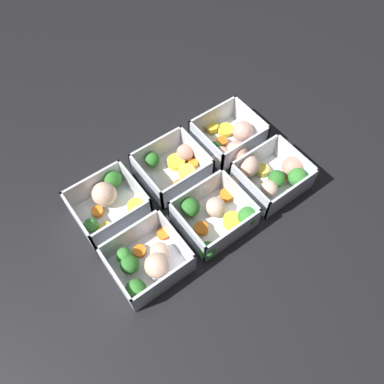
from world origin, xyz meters
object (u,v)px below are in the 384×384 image
(container_near_right, at_px, (108,202))
(container_far_left, at_px, (270,174))
(container_near_left, at_px, (230,141))
(container_far_center, at_px, (215,216))
(container_near_center, at_px, (174,166))
(container_far_right, at_px, (147,263))

(container_near_right, relative_size, container_far_left, 0.82)
(container_near_left, height_order, container_far_center, same)
(container_near_center, height_order, container_far_left, same)
(container_far_left, bearing_deg, container_near_right, -25.25)
(container_far_left, relative_size, container_far_center, 1.10)
(container_far_center, bearing_deg, container_far_right, 0.88)
(container_far_center, bearing_deg, container_far_left, -176.71)
(container_near_left, xyz_separation_m, container_far_left, (-0.01, 0.12, 0.00))
(container_near_left, relative_size, container_far_left, 0.94)
(container_near_right, bearing_deg, container_far_left, 154.75)
(container_near_left, bearing_deg, container_far_left, 94.92)
(container_near_left, bearing_deg, container_near_center, -9.01)
(container_near_left, height_order, container_near_right, same)
(container_near_left, xyz_separation_m, container_far_center, (0.15, 0.13, 0.00))
(container_near_left, distance_m, container_near_center, 0.14)
(container_near_center, bearing_deg, container_near_right, -1.09)
(container_far_right, bearing_deg, container_far_left, -177.93)
(container_far_left, xyz_separation_m, container_far_right, (0.32, 0.01, 0.00))
(container_far_left, bearing_deg, container_far_right, 2.07)
(container_near_center, xyz_separation_m, container_far_right, (0.17, 0.15, 0.00))
(container_near_right, bearing_deg, container_far_right, 86.96)
(container_near_left, xyz_separation_m, container_near_right, (0.30, -0.03, 0.00))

